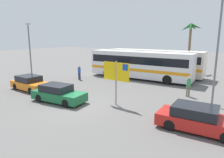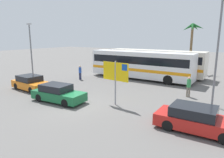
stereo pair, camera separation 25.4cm
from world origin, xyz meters
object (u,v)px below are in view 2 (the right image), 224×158
(ferry_sign, at_px, (116,73))
(car_orange, at_px, (31,83))
(bus_front_coach, at_px, (140,64))
(car_green, at_px, (58,93))
(pedestrian_near_sign, at_px, (189,85))
(car_red, at_px, (197,119))
(pedestrian_by_bus, at_px, (80,71))
(bus_rear_coach, at_px, (155,61))

(ferry_sign, bearing_deg, car_orange, -170.31)
(bus_front_coach, xyz_separation_m, car_green, (-1.47, -11.12, -1.15))
(car_orange, bearing_deg, ferry_sign, 8.17)
(pedestrian_near_sign, bearing_deg, car_red, -19.10)
(pedestrian_by_bus, distance_m, pedestrian_near_sign, 12.03)
(car_orange, bearing_deg, bus_front_coach, 61.55)
(car_orange, height_order, car_green, same)
(bus_rear_coach, bearing_deg, pedestrian_near_sign, -51.40)
(bus_front_coach, height_order, car_green, bus_front_coach)
(bus_rear_coach, relative_size, car_orange, 2.94)
(car_orange, xyz_separation_m, pedestrian_by_bus, (0.79, 5.90, 0.32))
(car_orange, relative_size, car_red, 0.94)
(bus_front_coach, relative_size, pedestrian_by_bus, 7.38)
(ferry_sign, bearing_deg, bus_rear_coach, 104.64)
(bus_rear_coach, relative_size, pedestrian_by_bus, 7.38)
(car_green, distance_m, pedestrian_near_sign, 10.46)
(bus_rear_coach, relative_size, car_red, 2.76)
(bus_front_coach, xyz_separation_m, bus_rear_coach, (0.55, 3.08, 0.00))
(bus_front_coach, distance_m, ferry_sign, 9.73)
(car_red, bearing_deg, car_green, -177.75)
(car_green, bearing_deg, car_orange, 163.15)
(car_orange, relative_size, pedestrian_near_sign, 2.42)
(ferry_sign, height_order, pedestrian_near_sign, ferry_sign)
(pedestrian_by_bus, bearing_deg, car_green, 27.41)
(car_red, bearing_deg, car_orange, 177.05)
(bus_front_coach, height_order, car_red, bus_front_coach)
(pedestrian_by_bus, bearing_deg, bus_front_coach, 124.30)
(car_green, bearing_deg, ferry_sign, 18.78)
(bus_rear_coach, height_order, car_red, bus_rear_coach)
(bus_rear_coach, relative_size, car_green, 2.79)
(car_red, relative_size, car_green, 1.01)
(car_orange, distance_m, car_green, 4.95)
(car_green, xyz_separation_m, pedestrian_by_bus, (-4.04, 6.96, 0.32))
(bus_front_coach, height_order, bus_rear_coach, same)
(bus_rear_coach, xyz_separation_m, car_red, (7.87, -13.63, -1.15))
(car_green, bearing_deg, pedestrian_near_sign, 35.64)
(bus_front_coach, bearing_deg, pedestrian_near_sign, -33.95)
(bus_rear_coach, relative_size, ferry_sign, 3.75)
(bus_front_coach, height_order, pedestrian_by_bus, bus_front_coach)
(car_green, bearing_deg, pedestrian_by_bus, 115.64)
(ferry_sign, xyz_separation_m, car_green, (-4.11, -1.77, -1.69))
(bus_front_coach, bearing_deg, ferry_sign, -74.30)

